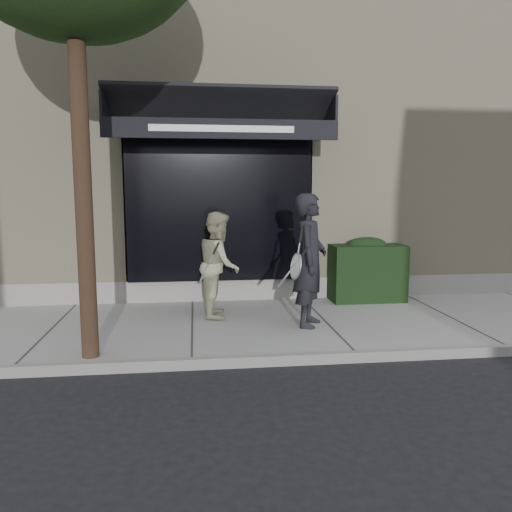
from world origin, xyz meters
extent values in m
plane|color=black|center=(0.00, 0.00, 0.00)|extent=(80.00, 80.00, 0.00)
cube|color=#9FA09A|center=(0.00, 0.00, 0.06)|extent=(20.00, 3.00, 0.12)
cube|color=gray|center=(0.00, -1.55, 0.07)|extent=(20.00, 0.10, 0.14)
cube|color=beige|center=(0.00, 5.00, 2.75)|extent=(14.00, 7.00, 5.50)
cube|color=gray|center=(0.00, 1.70, 0.25)|extent=(14.02, 0.42, 0.50)
cube|color=black|center=(-1.50, 1.55, 1.80)|extent=(3.20, 0.30, 2.60)
cube|color=gray|center=(-3.10, 1.70, 1.80)|extent=(0.08, 0.40, 2.60)
cube|color=gray|center=(0.10, 1.70, 1.80)|extent=(0.08, 0.40, 2.60)
cube|color=gray|center=(-1.50, 1.70, 3.14)|extent=(3.36, 0.40, 0.12)
cube|color=black|center=(-1.50, 1.00, 3.40)|extent=(3.60, 1.03, 0.55)
cube|color=black|center=(-1.50, 0.50, 3.01)|extent=(3.60, 0.05, 0.30)
cube|color=white|center=(-1.50, 0.47, 3.01)|extent=(2.20, 0.01, 0.10)
cube|color=black|center=(-3.28, 1.00, 3.32)|extent=(0.04, 1.00, 0.45)
cube|color=black|center=(0.28, 1.00, 3.32)|extent=(0.04, 1.00, 0.45)
cube|color=black|center=(1.10, 1.25, 0.62)|extent=(1.30, 0.70, 1.00)
ellipsoid|color=black|center=(1.10, 1.25, 1.12)|extent=(0.71, 0.38, 0.27)
cylinder|color=black|center=(-3.20, -1.30, 2.40)|extent=(0.20, 0.20, 4.80)
imported|color=black|center=(-0.29, -0.27, 1.08)|extent=(0.70, 0.83, 1.93)
torus|color=silver|center=(-0.56, -0.59, 1.05)|extent=(0.15, 0.31, 0.30)
cylinder|color=silver|center=(-0.56, -0.59, 1.05)|extent=(0.12, 0.27, 0.27)
cylinder|color=silver|center=(-0.56, -0.59, 1.05)|extent=(0.18, 0.07, 0.05)
cylinder|color=black|center=(-0.56, -0.59, 1.05)|extent=(0.20, 0.08, 0.07)
torus|color=silver|center=(-0.70, -0.56, 0.91)|extent=(0.28, 0.35, 0.26)
cylinder|color=silver|center=(-0.70, -0.56, 0.91)|extent=(0.24, 0.31, 0.22)
cylinder|color=silver|center=(-0.70, -0.56, 0.91)|extent=(0.16, 0.07, 0.12)
cylinder|color=black|center=(-0.70, -0.56, 0.91)|extent=(0.18, 0.09, 0.14)
imported|color=#B0B08C|center=(-1.57, 0.46, 0.94)|extent=(0.68, 0.84, 1.64)
torus|color=silver|center=(-1.81, 0.18, 0.85)|extent=(0.20, 0.32, 0.28)
cylinder|color=silver|center=(-1.81, 0.18, 0.85)|extent=(0.16, 0.29, 0.24)
cylinder|color=silver|center=(-1.81, 0.18, 0.85)|extent=(0.17, 0.05, 0.10)
cylinder|color=black|center=(-1.81, 0.18, 0.85)|extent=(0.20, 0.06, 0.12)
camera|label=1|loc=(-1.94, -7.25, 2.12)|focal=35.00mm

